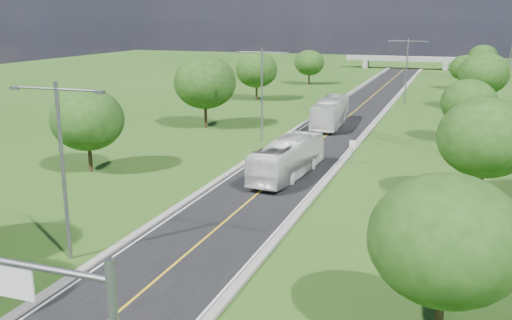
{
  "coord_description": "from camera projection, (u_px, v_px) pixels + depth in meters",
  "views": [
    {
      "loc": [
        14.04,
        -12.62,
        13.34
      ],
      "look_at": [
        0.25,
        25.74,
        3.0
      ],
      "focal_mm": 40.0,
      "sensor_mm": 36.0,
      "label": 1
    }
  ],
  "objects": [
    {
      "name": "ground",
      "position": [
        343.0,
        121.0,
        74.13
      ],
      "size": [
        260.0,
        260.0,
        0.0
      ],
      "primitive_type": "plane",
      "color": "#285317",
      "rests_on": "ground"
    },
    {
      "name": "road",
      "position": [
        352.0,
        114.0,
        79.59
      ],
      "size": [
        8.0,
        150.0,
        0.06
      ],
      "primitive_type": "cube",
      "color": "black",
      "rests_on": "ground"
    },
    {
      "name": "curb_left",
      "position": [
        322.0,
        112.0,
        80.97
      ],
      "size": [
        0.5,
        150.0,
        0.22
      ],
      "primitive_type": "cube",
      "color": "gray",
      "rests_on": "ground"
    },
    {
      "name": "curb_right",
      "position": [
        382.0,
        115.0,
        78.18
      ],
      "size": [
        0.5,
        150.0,
        0.22
      ],
      "primitive_type": "cube",
      "color": "gray",
      "rests_on": "ground"
    },
    {
      "name": "speed_limit_sign",
      "position": [
        352.0,
        148.0,
        51.95
      ],
      "size": [
        0.55,
        0.09,
        2.4
      ],
      "color": "slate",
      "rests_on": "ground"
    },
    {
      "name": "overpass",
      "position": [
        405.0,
        59.0,
        146.51
      ],
      "size": [
        30.0,
        3.0,
        3.2
      ],
      "color": "gray",
      "rests_on": "ground"
    },
    {
      "name": "streetlight_near_left",
      "position": [
        62.0,
        156.0,
        30.85
      ],
      "size": [
        5.9,
        0.25,
        10.0
      ],
      "color": "slate",
      "rests_on": "ground"
    },
    {
      "name": "streetlight_mid_left",
      "position": [
        262.0,
        87.0,
        60.95
      ],
      "size": [
        5.9,
        0.25,
        10.0
      ],
      "color": "slate",
      "rests_on": "ground"
    },
    {
      "name": "streetlight_far_right",
      "position": [
        407.0,
        66.0,
        87.12
      ],
      "size": [
        5.9,
        0.25,
        10.0
      ],
      "color": "slate",
      "rests_on": "ground"
    },
    {
      "name": "tree_lb",
      "position": [
        87.0,
        120.0,
        49.04
      ],
      "size": [
        6.3,
        6.3,
        7.33
      ],
      "color": "black",
      "rests_on": "ground"
    },
    {
      "name": "tree_lc",
      "position": [
        205.0,
        82.0,
        68.55
      ],
      "size": [
        7.56,
        7.56,
        8.79
      ],
      "color": "black",
      "rests_on": "ground"
    },
    {
      "name": "tree_ld",
      "position": [
        257.0,
        70.0,
        91.25
      ],
      "size": [
        6.72,
        6.72,
        7.82
      ],
      "color": "black",
      "rests_on": "ground"
    },
    {
      "name": "tree_le",
      "position": [
        309.0,
        63.0,
        112.48
      ],
      "size": [
        5.88,
        5.88,
        6.84
      ],
      "color": "black",
      "rests_on": "ground"
    },
    {
      "name": "tree_ra",
      "position": [
        446.0,
        240.0,
        22.79
      ],
      "size": [
        6.3,
        6.3,
        7.33
      ],
      "color": "black",
      "rests_on": "ground"
    },
    {
      "name": "tree_rb",
      "position": [
        486.0,
        138.0,
        40.3
      ],
      "size": [
        6.72,
        6.72,
        7.82
      ],
      "color": "black",
      "rests_on": "ground"
    },
    {
      "name": "tree_rc",
      "position": [
        469.0,
        103.0,
        60.85
      ],
      "size": [
        5.88,
        5.88,
        6.84
      ],
      "color": "black",
      "rests_on": "ground"
    },
    {
      "name": "tree_rd",
      "position": [
        484.0,
        74.0,
        81.85
      ],
      "size": [
        7.14,
        7.14,
        8.3
      ],
      "color": "black",
      "rests_on": "ground"
    },
    {
      "name": "tree_re",
      "position": [
        465.0,
        68.0,
        104.87
      ],
      "size": [
        5.46,
        5.46,
        6.35
      ],
      "color": "black",
      "rests_on": "ground"
    },
    {
      "name": "tree_rf",
      "position": [
        483.0,
        58.0,
        121.82
      ],
      "size": [
        6.3,
        6.3,
        7.33
      ],
      "color": "black",
      "rests_on": "ground"
    },
    {
      "name": "bus_outbound",
      "position": [
        288.0,
        158.0,
        48.09
      ],
      "size": [
        3.65,
        11.66,
        3.2
      ],
      "primitive_type": "imported",
      "rotation": [
        0.0,
        0.0,
        3.06
      ],
      "color": "white",
      "rests_on": "road"
    },
    {
      "name": "bus_inbound",
      "position": [
        330.0,
        112.0,
        70.25
      ],
      "size": [
        3.58,
        12.52,
        3.45
      ],
      "primitive_type": "imported",
      "rotation": [
        0.0,
        0.0,
        0.06
      ],
      "color": "white",
      "rests_on": "road"
    }
  ]
}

